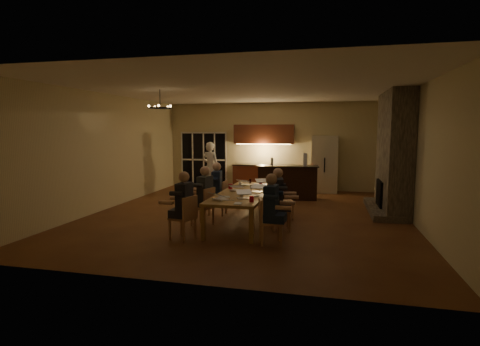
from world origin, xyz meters
name	(u,v)px	position (x,y,z in m)	size (l,w,h in m)	color
floor	(248,215)	(0.00, 0.00, 0.00)	(9.00, 9.00, 0.00)	brown
back_wall	(273,146)	(0.00, 4.52, 1.60)	(8.00, 0.04, 3.20)	beige
left_wall	(108,152)	(-4.02, 0.00, 1.60)	(0.04, 9.00, 3.20)	beige
right_wall	(417,156)	(4.02, 0.00, 1.60)	(0.04, 9.00, 3.20)	beige
ceiling	(248,89)	(0.00, 0.00, 3.22)	(8.00, 9.00, 0.04)	white
french_doors	(204,160)	(-2.70, 4.47, 1.05)	(1.86, 0.08, 2.10)	black
fireplace	(394,153)	(3.70, 1.20, 1.60)	(0.58, 2.50, 3.20)	#716759
kitchenette	(263,157)	(-0.30, 4.20, 1.20)	(2.24, 0.68, 2.40)	brown
refrigerator	(325,164)	(1.90, 4.15, 1.00)	(0.90, 0.68, 2.00)	beige
dining_table	(245,207)	(0.10, -0.81, 0.38)	(1.10, 3.35, 0.75)	#AC8044
bar_island	(287,182)	(0.76, 2.53, 0.54)	(1.94, 0.68, 1.08)	black
chair_left_near	(182,217)	(-0.83, -2.42, 0.45)	(0.44, 0.44, 0.89)	tan
chair_left_mid	(202,207)	(-0.79, -1.31, 0.45)	(0.44, 0.44, 0.89)	tan
chair_left_far	(218,198)	(-0.77, -0.15, 0.45)	(0.44, 0.44, 0.89)	tan
chair_right_near	(271,221)	(0.96, -2.33, 0.45)	(0.44, 0.44, 0.89)	tan
chair_right_mid	(281,210)	(1.01, -1.24, 0.45)	(0.44, 0.44, 0.89)	tan
chair_right_far	(284,201)	(0.98, -0.20, 0.45)	(0.44, 0.44, 0.89)	tan
person_left_near	(184,206)	(-0.78, -2.41, 0.69)	(0.60, 0.60, 1.38)	#272832
person_right_near	(271,209)	(0.96, -2.36, 0.69)	(0.60, 0.60, 1.38)	#1B2C43
person_left_mid	(205,196)	(-0.73, -1.27, 0.69)	(0.60, 0.60, 1.38)	#3A4044
person_right_mid	(278,199)	(0.95, -1.30, 0.69)	(0.60, 0.60, 1.38)	#272832
person_left_far	(217,189)	(-0.76, -0.22, 0.69)	(0.60, 0.60, 1.38)	#1B2C43
standing_person	(211,167)	(-2.05, 3.27, 0.89)	(0.65, 0.43, 1.79)	silver
chandelier	(160,108)	(-2.11, -0.59, 2.75)	(0.59, 0.59, 0.03)	black
laptop_a	(221,194)	(-0.17, -1.91, 0.86)	(0.32, 0.28, 0.23)	silver
laptop_b	(245,193)	(0.30, -1.68, 0.86)	(0.32, 0.28, 0.23)	silver
laptop_c	(237,186)	(-0.10, -0.71, 0.86)	(0.32, 0.28, 0.23)	silver
laptop_d	(256,187)	(0.37, -0.81, 0.86)	(0.32, 0.28, 0.23)	silver
laptop_e	(245,181)	(-0.12, 0.23, 0.86)	(0.32, 0.28, 0.23)	silver
laptop_f	(263,181)	(0.36, 0.23, 0.86)	(0.32, 0.28, 0.23)	silver
mug_front	(241,192)	(0.09, -1.18, 0.80)	(0.08, 0.08, 0.10)	white
mug_mid	(251,187)	(0.16, -0.33, 0.80)	(0.07, 0.07, 0.10)	white
mug_back	(240,184)	(-0.20, 0.00, 0.80)	(0.08, 0.08, 0.10)	white
redcup_near	(252,199)	(0.52, -2.03, 0.81)	(0.09, 0.09, 0.12)	red
redcup_mid	(230,186)	(-0.34, -0.45, 0.81)	(0.10, 0.10, 0.12)	red
redcup_far	(261,181)	(0.23, 0.60, 0.81)	(0.09, 0.09, 0.12)	red
can_silver	(242,194)	(0.18, -1.46, 0.81)	(0.07, 0.07, 0.12)	#B2B2B7
can_cola	(250,181)	(-0.06, 0.61, 0.81)	(0.06, 0.06, 0.12)	#3F0F0C
plate_near	(254,196)	(0.44, -1.35, 0.76)	(0.24, 0.24, 0.02)	white
plate_left	(224,197)	(-0.16, -1.67, 0.76)	(0.26, 0.26, 0.02)	white
plate_far	(265,187)	(0.47, -0.01, 0.76)	(0.22, 0.22, 0.02)	white
notepad	(238,203)	(0.29, -2.27, 0.76)	(0.15, 0.21, 0.01)	white
bar_bottle	(272,161)	(0.27, 2.51, 1.20)	(0.08, 0.08, 0.24)	#99999E
bar_blender	(305,159)	(1.31, 2.56, 1.28)	(0.13, 0.13, 0.40)	silver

